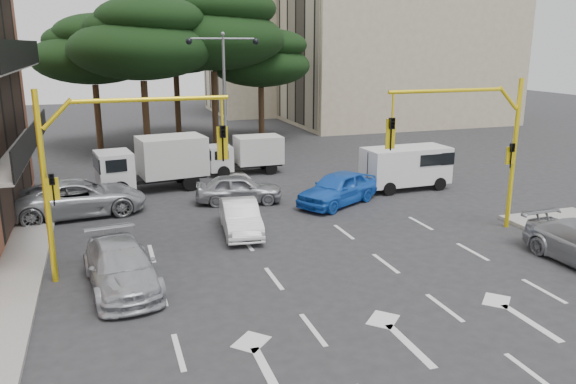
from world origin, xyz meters
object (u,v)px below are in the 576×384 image
Objects in this scene: signal_mast_left at (105,157)px; car_blue_compact at (338,188)px; car_silver_cross_b at (239,189)px; signal_mast_right at (478,135)px; box_truck_a at (153,164)px; car_silver_cross_a at (79,198)px; van_white at (406,168)px; box_truck_b at (245,155)px; car_white_hatch at (240,217)px; street_lamp_center at (224,77)px; car_silver_wagon at (121,266)px.

signal_mast_left is 11.88m from car_blue_compact.
car_silver_cross_b is at bearing 50.07° from signal_mast_left.
signal_mast_right is 1.09× the size of box_truck_a.
van_white reaches higher than car_silver_cross_a.
signal_mast_left is (-13.61, 0.00, 0.00)m from signal_mast_right.
car_blue_compact is at bearing -162.66° from box_truck_b.
car_white_hatch is 0.89× the size of van_white.
car_silver_cross_b is at bearing -144.39° from box_truck_a.
car_blue_compact is 11.54m from car_silver_cross_a.
signal_mast_right is at bearing -10.81° from car_white_hatch.
box_truck_a is (-12.34, 3.84, 0.25)m from van_white.
car_white_hatch is 10.67m from box_truck_b.
car_white_hatch is 0.90× the size of box_truck_b.
signal_mast_left is 1.38× the size of box_truck_b.
car_silver_cross_b is 0.91× the size of van_white.
car_white_hatch is (-8.72, 2.73, -3.24)m from signal_mast_right.
van_white is at bearing -97.83° from car_silver_cross_a.
box_truck_b is (-2.46, 7.71, 0.30)m from car_blue_compact.
signal_mast_left is at bearing -115.91° from street_lamp_center.
street_lamp_center is at bearing 4.05° from car_silver_cross_b.
signal_mast_right is 7.04m from car_blue_compact.
signal_mast_right reaches higher than car_silver_wagon.
signal_mast_left is at bearing -92.60° from car_blue_compact.
signal_mast_left is 3.39m from car_silver_wagon.
street_lamp_center is 1.38× the size of car_silver_cross_a.
van_white is (4.48, 1.62, 0.33)m from car_blue_compact.
box_truck_a is at bearing -144.14° from street_lamp_center.
car_silver_wagon is 1.08× the size of van_white.
car_white_hatch is 0.82× the size of car_silver_wagon.
car_white_hatch is at bearing -170.13° from box_truck_a.
car_silver_wagon is at bearing -175.19° from signal_mast_right.
street_lamp_center is 1.63× the size of car_silver_wagon.
signal_mast_right is 16.79m from car_silver_cross_a.
van_white is at bearing 81.48° from signal_mast_right.
signal_mast_left is at bearing 149.02° from box_truck_b.
car_blue_compact is at bearing 27.49° from signal_mast_left.
signal_mast_left is at bearing 151.74° from car_silver_cross_b.
car_silver_wagon is 16.02m from box_truck_b.
car_silver_wagon is at bearing -134.07° from car_white_hatch.
street_lamp_center is (6.80, 14.01, 1.54)m from signal_mast_left.
car_blue_compact is at bearing -106.47° from car_silver_cross_a.
signal_mast_left reaches higher than box_truck_b.
street_lamp_center is 11.43m from car_silver_cross_a.
car_silver_wagon is (-6.62, -15.14, -4.74)m from street_lamp_center.
street_lamp_center is 1.93× the size of car_silver_cross_b.
car_silver_wagon is (0.19, -1.13, -3.19)m from signal_mast_left.
car_silver_wagon is at bearing 161.95° from box_truck_a.
signal_mast_right is 10.92m from car_silver_cross_b.
street_lamp_center is at bearing 115.91° from signal_mast_right.
box_truck_b reaches higher than car_silver_wagon.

